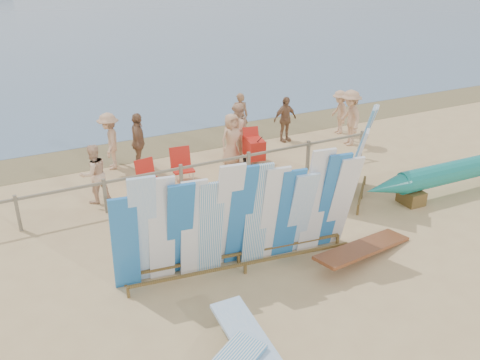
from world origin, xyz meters
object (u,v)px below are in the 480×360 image
side_surfboard_rack (357,156)px  beachgoer_10 (285,119)px  main_surfboard_rack (242,220)px  beachgoer_extra_0 (350,118)px  beachgoer_4 (138,142)px  beachgoer_2 (94,174)px  beachgoer_7 (240,115)px  flat_board_c (363,257)px  beachgoer_3 (110,141)px  outrigger_canoe (465,170)px  stroller (254,152)px  beachgoer_6 (232,139)px  beachgoer_8 (237,130)px  vendor_table (333,188)px  beachgoer_9 (339,112)px  beach_chair_left (149,182)px  beach_chair_right (183,171)px

side_surfboard_rack → beachgoer_10: size_ratio=1.67×
main_surfboard_rack → beachgoer_extra_0: size_ratio=2.69×
beachgoer_4 → beachgoer_2: size_ratio=1.12×
side_surfboard_rack → beachgoer_7: 5.76m
beachgoer_4 → beachgoer_10: bearing=-70.6°
flat_board_c → beachgoer_3: (-3.43, 7.35, 0.85)m
beachgoer_4 → flat_board_c: bearing=-141.4°
outrigger_canoe → stroller: size_ratio=5.76×
outrigger_canoe → beachgoer_10: size_ratio=4.23×
beachgoer_2 → beachgoer_6: size_ratio=0.98×
beachgoer_8 → beachgoer_4: bearing=-37.9°
main_surfboard_rack → beachgoer_3: size_ratio=2.94×
vendor_table → beachgoer_9: bearing=54.0°
flat_board_c → stroller: bearing=-18.1°
main_surfboard_rack → beachgoer_6: 5.72m
outrigger_canoe → beachgoer_extra_0: (-0.37, 4.39, 0.33)m
beachgoer_4 → beachgoer_7: size_ratio=1.10×
beachgoer_extra_0 → beachgoer_10: size_ratio=1.20×
vendor_table → beach_chair_left: 4.89m
vendor_table → beachgoer_7: beachgoer_7 is taller
beachgoer_3 → beachgoer_2: bearing=-8.4°
flat_board_c → beachgoer_8: size_ratio=1.57×
beachgoer_8 → vendor_table: bearing=66.6°
stroller → beach_chair_left: bearing=-166.0°
beachgoer_10 → beachgoer_7: beachgoer_7 is taller
side_surfboard_rack → beach_chair_right: bearing=93.6°
stroller → beachgoer_4: (-3.14, 1.28, 0.41)m
beachgoer_3 → beachgoer_9: beachgoer_3 is taller
side_surfboard_rack → beachgoer_10: side_surfboard_rack is taller
main_surfboard_rack → beachgoer_7: size_ratio=3.15×
side_surfboard_rack → outrigger_canoe: (2.88, -1.00, -0.57)m
beachgoer_10 → flat_board_c: bearing=-114.4°
main_surfboard_rack → beachgoer_8: (2.84, 5.71, -0.26)m
stroller → beachgoer_2: (-4.78, -0.25, 0.32)m
beach_chair_right → beachgoer_4: (-0.84, 1.28, 0.60)m
beachgoer_6 → main_surfboard_rack: bearing=-124.6°
beachgoer_8 → beachgoer_9: beachgoer_8 is taller
outrigger_canoe → beachgoer_3: 9.98m
beach_chair_right → stroller: 2.31m
beachgoer_2 → beachgoer_10: beachgoer_2 is taller
vendor_table → stroller: size_ratio=1.02×
beachgoer_4 → beachgoer_10: 5.19m
beachgoer_3 → beachgoer_7: beachgoer_3 is taller
beachgoer_2 → beachgoer_6: 4.33m
vendor_table → beachgoer_extra_0: beachgoer_extra_0 is taller
stroller → beachgoer_7: 2.74m
outrigger_canoe → side_surfboard_rack: bearing=162.5°
beach_chair_right → beachgoer_3: (-1.54, 1.83, 0.58)m
beach_chair_left → beachgoer_4: (0.23, 1.53, 0.62)m
outrigger_canoe → beachgoer_4: bearing=144.9°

